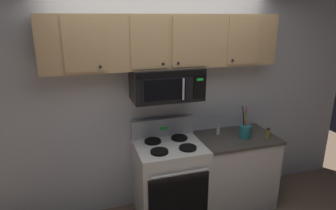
# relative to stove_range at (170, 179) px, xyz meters

# --- Properties ---
(back_wall) EXTENTS (5.20, 0.10, 2.70)m
(back_wall) POSITION_rel_stove_range_xyz_m (0.00, 0.37, 0.88)
(back_wall) COLOR silver
(back_wall) RESTS_ON ground_plane
(stove_range) EXTENTS (0.76, 0.69, 1.12)m
(stove_range) POSITION_rel_stove_range_xyz_m (0.00, 0.00, 0.00)
(stove_range) COLOR white
(stove_range) RESTS_ON ground_plane
(over_range_microwave) EXTENTS (0.76, 0.43, 0.35)m
(over_range_microwave) POSITION_rel_stove_range_xyz_m (-0.00, 0.12, 1.11)
(over_range_microwave) COLOR black
(upper_cabinets) EXTENTS (2.50, 0.36, 0.55)m
(upper_cabinets) POSITION_rel_stove_range_xyz_m (-0.00, 0.15, 1.56)
(upper_cabinets) COLOR tan
(counter_segment) EXTENTS (0.93, 0.65, 0.90)m
(counter_segment) POSITION_rel_stove_range_xyz_m (0.84, 0.01, -0.02)
(counter_segment) COLOR silver
(counter_segment) RESTS_ON ground_plane
(utensil_crock_teal) EXTENTS (0.14, 0.14, 0.39)m
(utensil_crock_teal) POSITION_rel_stove_range_xyz_m (0.91, -0.05, 0.52)
(utensil_crock_teal) COLOR teal
(utensil_crock_teal) RESTS_ON counter_segment
(salt_shaker) EXTENTS (0.04, 0.04, 0.12)m
(salt_shaker) POSITION_rel_stove_range_xyz_m (0.66, 0.13, 0.49)
(salt_shaker) COLOR white
(salt_shaker) RESTS_ON counter_segment
(spice_jar) EXTENTS (0.05, 0.05, 0.11)m
(spice_jar) POSITION_rel_stove_range_xyz_m (1.18, -0.13, 0.49)
(spice_jar) COLOR olive
(spice_jar) RESTS_ON counter_segment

